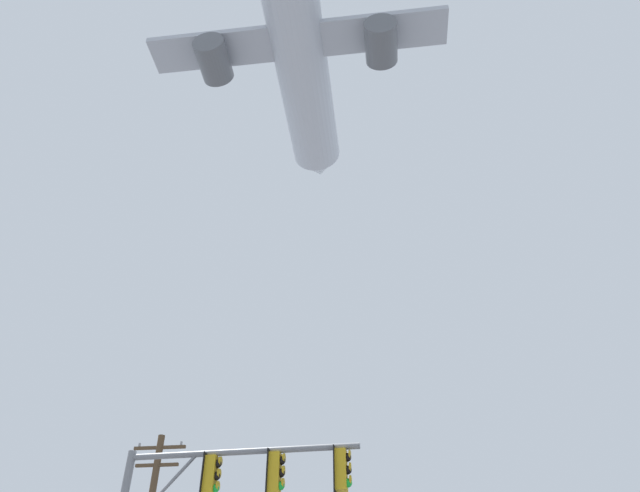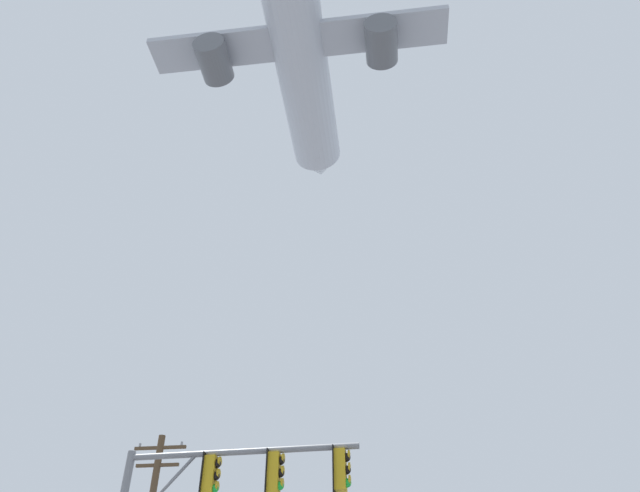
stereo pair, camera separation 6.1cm
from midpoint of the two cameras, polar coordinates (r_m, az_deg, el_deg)
airplane at (r=48.04m, az=-2.28°, el=19.65°), size 23.43×30.32×8.32m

